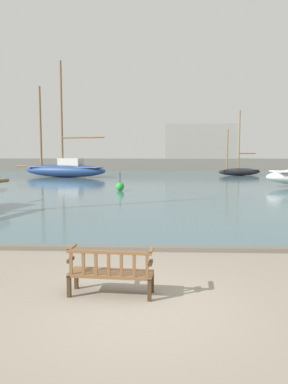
{
  "coord_description": "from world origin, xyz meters",
  "views": [
    {
      "loc": [
        0.37,
        -6.36,
        2.72
      ],
      "look_at": [
        -0.26,
        10.0,
        1.0
      ],
      "focal_mm": 35.0,
      "sensor_mm": 36.0,
      "label": 1
    }
  ],
  "objects_px": {
    "park_bench": "(111,271)",
    "sailboat_outer_starboard": "(239,171)",
    "channel_buoy": "(120,186)",
    "sailboat_nearest_starboard": "(65,168)"
  },
  "relations": [
    {
      "from": "sailboat_outer_starboard",
      "to": "channel_buoy",
      "type": "relative_size",
      "value": 5.82
    },
    {
      "from": "sailboat_outer_starboard",
      "to": "channel_buoy",
      "type": "height_order",
      "value": "sailboat_outer_starboard"
    },
    {
      "from": "park_bench",
      "to": "channel_buoy",
      "type": "relative_size",
      "value": 1.27
    },
    {
      "from": "park_bench",
      "to": "sailboat_outer_starboard",
      "type": "xyz_separation_m",
      "value": [
        10.35,
        37.14,
        0.16
      ]
    },
    {
      "from": "channel_buoy",
      "to": "sailboat_outer_starboard",
      "type": "bearing_deg",
      "value": 56.3
    },
    {
      "from": "park_bench",
      "to": "sailboat_outer_starboard",
      "type": "distance_m",
      "value": 38.56
    },
    {
      "from": "park_bench",
      "to": "sailboat_outer_starboard",
      "type": "height_order",
      "value": "sailboat_outer_starboard"
    },
    {
      "from": "sailboat_outer_starboard",
      "to": "channel_buoy",
      "type": "xyz_separation_m",
      "value": [
        -12.12,
        -18.18,
        -0.25
      ]
    },
    {
      "from": "sailboat_nearest_starboard",
      "to": "sailboat_outer_starboard",
      "type": "distance_m",
      "value": 19.99
    },
    {
      "from": "park_bench",
      "to": "channel_buoy",
      "type": "height_order",
      "value": "channel_buoy"
    }
  ]
}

